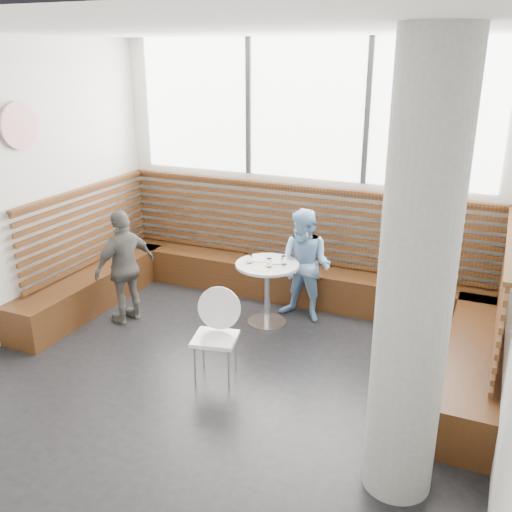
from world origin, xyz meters
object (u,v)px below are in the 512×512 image
at_px(child_back, 305,266).
at_px(concrete_column, 416,285).
at_px(cafe_chair, 218,328).
at_px(cafe_table, 267,281).
at_px(child_left, 125,267).
at_px(adult_man, 412,290).

bearing_deg(child_back, concrete_column, -48.68).
relative_size(concrete_column, cafe_chair, 3.58).
bearing_deg(concrete_column, cafe_table, 132.94).
distance_m(concrete_column, child_left, 3.87).
relative_size(cafe_table, child_back, 0.56).
bearing_deg(adult_man, cafe_table, 67.06).
bearing_deg(child_left, cafe_table, 129.61).
xyz_separation_m(concrete_column, cafe_chair, (-1.89, 0.80, -1.08)).
distance_m(concrete_column, cafe_table, 2.99).
xyz_separation_m(cafe_chair, child_left, (-1.56, 0.67, 0.15)).
relative_size(cafe_table, cafe_chair, 0.84).
bearing_deg(cafe_table, concrete_column, -47.06).
bearing_deg(cafe_table, child_back, 39.74).
distance_m(cafe_chair, adult_man, 1.95).
xyz_separation_m(concrete_column, cafe_table, (-1.91, 2.05, -1.06)).
height_order(adult_man, child_back, adult_man).
xyz_separation_m(cafe_table, cafe_chair, (0.01, -1.25, -0.02)).
xyz_separation_m(child_back, child_left, (-1.91, -0.88, 0.00)).
xyz_separation_m(cafe_table, child_left, (-1.55, -0.58, 0.14)).
xyz_separation_m(concrete_column, child_back, (-1.55, 2.35, -0.93)).
relative_size(cafe_table, adult_man, 0.46).
distance_m(concrete_column, child_back, 2.96).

